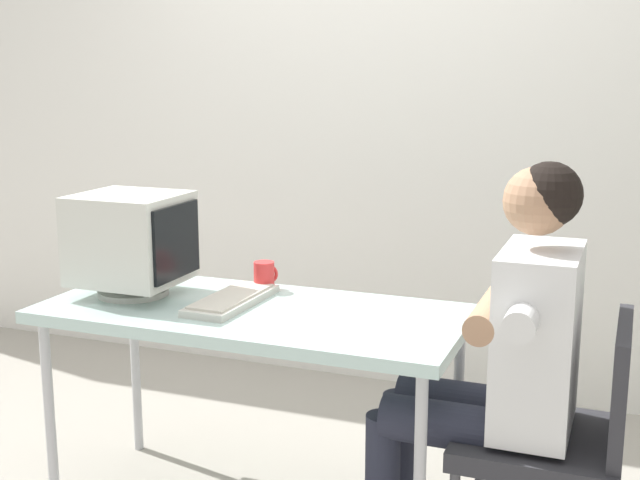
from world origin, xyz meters
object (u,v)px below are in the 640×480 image
at_px(office_chair, 562,431).
at_px(desk_mug, 265,276).
at_px(person_seated, 499,354).
at_px(keyboard, 232,300).
at_px(crt_monitor, 132,240).
at_px(desk, 253,323).

distance_m(office_chair, desk_mug, 1.14).
bearing_deg(person_seated, desk_mug, 164.84).
xyz_separation_m(keyboard, desk_mug, (0.03, 0.21, 0.04)).
height_order(crt_monitor, keyboard, crt_monitor).
relative_size(crt_monitor, person_seated, 0.29).
xyz_separation_m(desk, crt_monitor, (-0.46, 0.00, 0.25)).
xyz_separation_m(crt_monitor, office_chair, (1.48, -0.02, -0.46)).
bearing_deg(crt_monitor, office_chair, -0.70).
bearing_deg(desk, person_seated, -0.98).
bearing_deg(desk_mug, office_chair, -12.53).
xyz_separation_m(office_chair, person_seated, (-0.19, -0.00, 0.21)).
relative_size(keyboard, person_seated, 0.33).
height_order(desk, person_seated, person_seated).
bearing_deg(crt_monitor, desk_mug, 28.66).
bearing_deg(office_chair, person_seated, -180.00).
bearing_deg(person_seated, crt_monitor, 179.19).
xyz_separation_m(keyboard, office_chair, (1.10, -0.03, -0.28)).
bearing_deg(crt_monitor, desk, -0.50).
xyz_separation_m(crt_monitor, desk_mug, (0.40, 0.22, -0.15)).
relative_size(desk, desk_mug, 13.49).
relative_size(office_chair, person_seated, 0.65).
distance_m(desk, desk_mug, 0.25).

